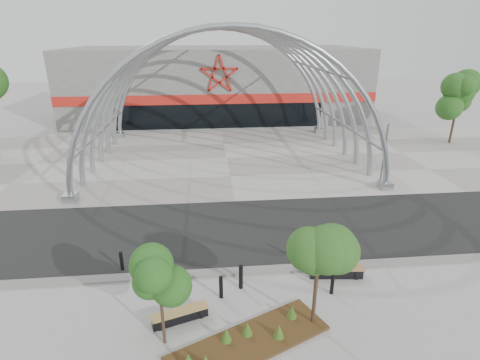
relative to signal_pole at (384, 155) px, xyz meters
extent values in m
plane|color=#9B9B96|center=(-9.87, -8.50, -2.24)|extent=(140.00, 140.00, 0.00)
cube|color=black|center=(-9.87, -5.00, -2.23)|extent=(140.00, 7.00, 0.02)
cube|color=gray|center=(-9.87, 7.00, -2.22)|extent=(60.00, 17.00, 0.04)
cube|color=slate|center=(-9.87, -8.75, -2.18)|extent=(60.00, 0.50, 0.12)
cube|color=slate|center=(-9.87, 25.00, 1.76)|extent=(34.00, 15.00, 8.00)
cube|color=black|center=(-9.87, 17.55, -0.94)|extent=(22.00, 0.25, 2.60)
cube|color=red|center=(-9.87, 17.55, 0.86)|extent=(34.00, 0.30, 1.00)
torus|color=#959A9F|center=(-9.87, -0.50, -2.24)|extent=(20.36, 0.36, 20.36)
torus|color=#959A9F|center=(-9.87, 2.00, -2.24)|extent=(20.36, 0.36, 20.36)
torus|color=#959A9F|center=(-9.87, 4.50, -2.24)|extent=(20.36, 0.36, 20.36)
torus|color=#959A9F|center=(-9.87, 7.00, -2.24)|extent=(20.36, 0.36, 20.36)
torus|color=#959A9F|center=(-9.87, 9.50, -2.24)|extent=(20.36, 0.36, 20.36)
torus|color=#959A9F|center=(-9.87, 12.00, -2.24)|extent=(20.36, 0.36, 20.36)
torus|color=#959A9F|center=(-9.87, 14.50, -2.24)|extent=(20.36, 0.36, 20.36)
cylinder|color=#959A9F|center=(-0.21, 7.00, 0.35)|extent=(0.20, 15.00, 0.20)
cylinder|color=#959A9F|center=(-2.79, 7.00, 4.84)|extent=(0.20, 15.00, 0.20)
cylinder|color=#959A9F|center=(-9.87, 7.00, 7.76)|extent=(0.20, 15.00, 0.20)
cylinder|color=#959A9F|center=(-16.94, 7.00, 4.84)|extent=(0.20, 15.00, 0.20)
cylinder|color=#959A9F|center=(-19.53, 7.00, 0.35)|extent=(0.20, 15.00, 0.20)
cube|color=#959A9F|center=(-19.87, -0.50, -1.99)|extent=(0.80, 0.80, 0.50)
cube|color=#959A9F|center=(-19.87, 14.50, -1.99)|extent=(0.80, 0.80, 0.50)
cube|color=#959A9F|center=(0.13, -0.50, -1.99)|extent=(0.80, 0.80, 0.50)
cube|color=#959A9F|center=(0.13, 14.50, -1.99)|extent=(0.80, 0.80, 0.50)
cube|color=#36270E|center=(-10.35, -12.73, -2.18)|extent=(5.73, 3.85, 0.11)
cone|color=#3E621E|center=(-10.39, -12.40, -1.89)|extent=(0.38, 0.38, 0.48)
cone|color=#3E621E|center=(-9.35, -12.62, -1.89)|extent=(0.38, 0.38, 0.48)
cone|color=#3E621E|center=(-11.11, -12.61, -1.89)|extent=(0.38, 0.38, 0.48)
cone|color=#3E621E|center=(-8.70, -11.74, -1.89)|extent=(0.38, 0.38, 0.48)
cone|color=#3E621E|center=(-12.33, -13.52, -1.89)|extent=(0.38, 0.38, 0.48)
cylinder|color=slate|center=(0.00, 0.00, -0.10)|extent=(0.12, 0.12, 4.28)
imported|color=black|center=(0.00, 0.00, 0.84)|extent=(0.20, 0.61, 0.12)
cylinder|color=#302019|center=(-13.15, -12.41, -1.41)|extent=(0.10, 0.10, 1.64)
ellipsoid|color=#184B15|center=(-13.15, -12.41, 0.08)|extent=(1.41, 1.41, 1.79)
cylinder|color=black|center=(-8.01, -12.01, -1.21)|extent=(0.14, 0.14, 2.05)
ellipsoid|color=#234618|center=(-8.01, -12.01, 0.65)|extent=(1.69, 1.69, 2.24)
cube|color=black|center=(-12.69, -11.42, -2.07)|extent=(2.01, 0.97, 0.34)
cube|color=black|center=(-13.40, -11.65, -2.04)|extent=(0.25, 0.45, 0.40)
cube|color=black|center=(-11.98, -11.19, -2.04)|extent=(0.25, 0.45, 0.40)
cube|color=olive|center=(-12.69, -11.42, -1.84)|extent=(2.08, 1.06, 0.06)
cube|color=black|center=(-6.28, -9.42, -2.05)|extent=(2.24, 0.63, 0.38)
cube|color=black|center=(-7.11, -9.34, -2.01)|extent=(0.18, 0.50, 0.44)
cube|color=black|center=(-5.46, -9.50, -2.01)|extent=(0.18, 0.50, 0.44)
cube|color=brown|center=(-6.28, -9.42, -1.79)|extent=(2.31, 0.72, 0.07)
cylinder|color=black|center=(-15.35, -8.07, -1.79)|extent=(0.14, 0.14, 0.90)
cylinder|color=black|center=(-10.35, -9.79, -1.71)|extent=(0.17, 0.17, 1.05)
cylinder|color=black|center=(-11.17, -10.30, -1.76)|extent=(0.15, 0.15, 0.96)
cylinder|color=black|center=(-7.42, -8.14, -1.80)|extent=(0.14, 0.14, 0.87)
cylinder|color=black|center=(-6.81, -10.48, -1.79)|extent=(0.14, 0.14, 0.89)
cylinder|color=black|center=(11.13, 9.50, -0.72)|extent=(0.20, 0.20, 3.03)
ellipsoid|color=#1A4716|center=(11.13, 9.50, 2.03)|extent=(2.70, 2.70, 3.30)
camera|label=1|loc=(-11.59, -22.21, 7.39)|focal=28.00mm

